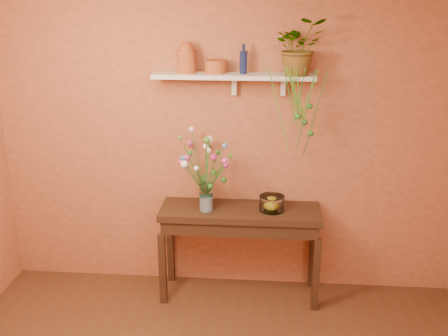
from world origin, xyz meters
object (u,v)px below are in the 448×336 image
object	(u,v)px
glass_vase	(206,199)
glass_bowl	(272,204)
bouquet	(205,160)
sideboard	(240,222)
terracotta_jug	(186,58)
blue_bottle	(243,62)
spider_plant	(300,47)

from	to	relation	value
glass_vase	glass_bowl	world-z (taller)	glass_vase
bouquet	sideboard	bearing A→B (deg)	8.02
terracotta_jug	glass_vase	world-z (taller)	terracotta_jug
terracotta_jug	glass_bowl	size ratio (longest dim) A/B	1.18
blue_bottle	spider_plant	world-z (taller)	spider_plant
sideboard	bouquet	bearing A→B (deg)	-171.98
bouquet	spider_plant	bearing A→B (deg)	9.31
blue_bottle	spider_plant	xyz separation A→B (m)	(0.43, -0.04, 0.12)
terracotta_jug	spider_plant	distance (m)	0.90
spider_plant	glass_vase	world-z (taller)	spider_plant
spider_plant	terracotta_jug	bearing A→B (deg)	178.02
spider_plant	blue_bottle	bearing A→B (deg)	174.56
sideboard	glass_bowl	world-z (taller)	glass_bowl
spider_plant	glass_bowl	xyz separation A→B (m)	(-0.18, -0.09, -1.28)
blue_bottle	bouquet	world-z (taller)	blue_bottle
blue_bottle	glass_bowl	size ratio (longest dim) A/B	1.09
glass_vase	glass_bowl	size ratio (longest dim) A/B	1.11
blue_bottle	bouquet	bearing A→B (deg)	-151.53
sideboard	bouquet	size ratio (longest dim) A/B	2.45
glass_vase	spider_plant	bearing A→B (deg)	10.61
sideboard	terracotta_jug	distance (m)	1.43
glass_bowl	sideboard	bearing A→B (deg)	177.97
sideboard	glass_bowl	distance (m)	0.32
sideboard	blue_bottle	xyz separation A→B (m)	(0.01, 0.12, 1.33)
terracotta_jug	glass_bowl	distance (m)	1.38
terracotta_jug	spider_plant	bearing A→B (deg)	-1.98
spider_plant	bouquet	size ratio (longest dim) A/B	0.79
blue_bottle	spider_plant	bearing A→B (deg)	-5.44
glass_vase	blue_bottle	bearing A→B (deg)	31.45
terracotta_jug	spider_plant	world-z (taller)	spider_plant
terracotta_jug	spider_plant	xyz separation A→B (m)	(0.89, -0.03, 0.10)
terracotta_jug	glass_vase	size ratio (longest dim) A/B	1.06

